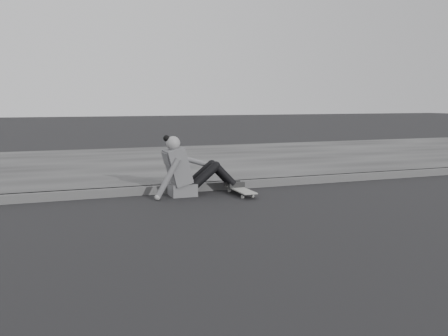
% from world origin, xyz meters
% --- Properties ---
extents(ground, '(80.00, 80.00, 0.00)m').
position_xyz_m(ground, '(0.00, 0.00, 0.00)').
color(ground, black).
rests_on(ground, ground).
extents(curb, '(24.00, 0.16, 0.12)m').
position_xyz_m(curb, '(0.00, 2.58, 0.06)').
color(curb, '#484848').
rests_on(curb, ground).
extents(sidewalk, '(24.00, 6.00, 0.12)m').
position_xyz_m(sidewalk, '(0.00, 5.60, 0.06)').
color(sidewalk, '#383838').
rests_on(sidewalk, ground).
extents(skateboard, '(0.20, 0.78, 0.09)m').
position_xyz_m(skateboard, '(1.13, 2.05, 0.07)').
color(skateboard, '#9E9E99').
rests_on(skateboard, ground).
extents(seated_woman, '(1.38, 0.46, 0.88)m').
position_xyz_m(seated_woman, '(0.40, 2.29, 0.36)').
color(seated_woman, '#545457').
rests_on(seated_woman, ground).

